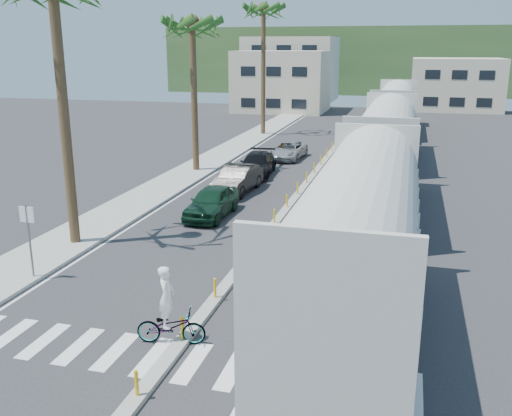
# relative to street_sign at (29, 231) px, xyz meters

# --- Properties ---
(ground) EXTENTS (140.00, 140.00, 0.00)m
(ground) POSITION_rel_street_sign_xyz_m (7.30, -2.00, -1.97)
(ground) COLOR #28282B
(ground) RESTS_ON ground
(sidewalk) EXTENTS (3.00, 90.00, 0.15)m
(sidewalk) POSITION_rel_street_sign_xyz_m (-1.20, 23.00, -1.90)
(sidewalk) COLOR gray
(sidewalk) RESTS_ON ground
(rails) EXTENTS (1.56, 100.00, 0.06)m
(rails) POSITION_rel_street_sign_xyz_m (12.30, 26.00, -1.94)
(rails) COLOR black
(rails) RESTS_ON ground
(median) EXTENTS (0.45, 60.00, 0.85)m
(median) POSITION_rel_street_sign_xyz_m (7.30, 17.96, -1.88)
(median) COLOR gray
(median) RESTS_ON ground
(crosswalk) EXTENTS (14.00, 2.20, 0.01)m
(crosswalk) POSITION_rel_street_sign_xyz_m (7.30, -4.00, -1.97)
(crosswalk) COLOR silver
(crosswalk) RESTS_ON ground
(lane_markings) EXTENTS (9.42, 90.00, 0.01)m
(lane_markings) POSITION_rel_street_sign_xyz_m (5.15, 23.00, -1.97)
(lane_markings) COLOR silver
(lane_markings) RESTS_ON ground
(freight_train) EXTENTS (3.00, 60.94, 5.85)m
(freight_train) POSITION_rel_street_sign_xyz_m (12.30, 18.27, 0.93)
(freight_train) COLOR beige
(freight_train) RESTS_ON ground
(palm_trees) EXTENTS (3.50, 37.20, 13.75)m
(palm_trees) POSITION_rel_street_sign_xyz_m (-0.80, 20.70, 8.84)
(palm_trees) COLOR brown
(palm_trees) RESTS_ON ground
(street_sign) EXTENTS (0.60, 0.08, 3.00)m
(street_sign) POSITION_rel_street_sign_xyz_m (0.00, 0.00, 0.00)
(street_sign) COLOR slate
(street_sign) RESTS_ON ground
(buildings) EXTENTS (38.00, 27.00, 10.00)m
(buildings) POSITION_rel_street_sign_xyz_m (0.89, 69.66, 2.39)
(buildings) COLOR #C2B99A
(buildings) RESTS_ON ground
(hillside) EXTENTS (80.00, 20.00, 12.00)m
(hillside) POSITION_rel_street_sign_xyz_m (7.30, 98.00, 4.03)
(hillside) COLOR #385628
(hillside) RESTS_ON ground
(car_lead) EXTENTS (2.02, 4.71, 1.58)m
(car_lead) POSITION_rel_street_sign_xyz_m (3.78, 9.71, -1.18)
(car_lead) COLOR #10311E
(car_lead) RESTS_ON ground
(car_second) EXTENTS (2.42, 5.24, 1.65)m
(car_second) POSITION_rel_street_sign_xyz_m (3.58, 14.96, -1.15)
(car_second) COLOR black
(car_second) RESTS_ON ground
(car_third) EXTENTS (3.00, 5.61, 1.53)m
(car_third) POSITION_rel_street_sign_xyz_m (3.49, 19.92, -1.21)
(car_third) COLOR black
(car_third) RESTS_ON ground
(car_rear) EXTENTS (2.87, 5.18, 1.36)m
(car_rear) POSITION_rel_street_sign_xyz_m (4.32, 26.27, -1.29)
(car_rear) COLOR #AAADB0
(car_rear) RESTS_ON ground
(cyclist) EXTENTS (1.47, 2.34, 2.45)m
(cyclist) POSITION_rel_street_sign_xyz_m (6.97, -3.10, -1.19)
(cyclist) COLOR #9EA0A5
(cyclist) RESTS_ON ground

